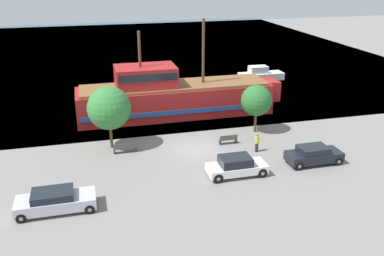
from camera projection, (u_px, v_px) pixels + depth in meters
The scene contains 13 objects.
ground_plane at pixel (197, 150), 35.79m from camera, with size 160.00×160.00×0.00m, color gray.
water_surface at pixel (132, 51), 75.49m from camera, with size 80.00×80.00×0.00m, color #33566B.
pirate_ship at pixel (173, 96), 43.36m from camera, with size 20.90×4.73×9.60m.
moored_boat_dockside at pixel (260, 75), 56.95m from camera, with size 5.97×1.98×1.85m.
parked_car_curb_front at pixel (55, 201), 26.77m from camera, with size 4.91×2.00×1.41m.
parked_car_curb_mid at pixel (236, 166), 31.27m from camera, with size 4.37×1.89×1.50m.
parked_car_curb_rear at pixel (314, 155), 33.14m from camera, with size 4.29×1.86×1.43m.
fire_hydrant at pixel (227, 157), 33.53m from camera, with size 0.42×0.25×0.76m.
bench_promenade_east at pixel (228, 139), 36.79m from camera, with size 1.56×0.45×0.85m.
bench_promenade_west at pixel (125, 148), 35.08m from camera, with size 1.93×0.45×0.85m.
pedestrian_walking_near at pixel (257, 143), 35.18m from camera, with size 0.32×0.32×1.57m.
tree_row_east at pixel (109, 108), 35.02m from camera, with size 3.60×3.60×5.30m.
tree_row_mideast at pixel (256, 101), 38.55m from camera, with size 2.82×2.82×4.43m.
Camera 1 is at (-8.61, -31.54, 14.67)m, focal length 40.00 mm.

